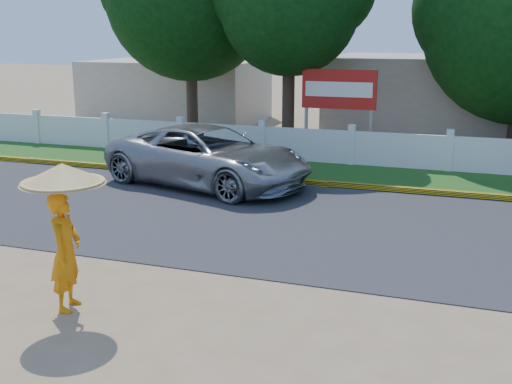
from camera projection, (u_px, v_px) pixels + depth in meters
ground at (215, 299)px, 10.33m from camera, size 120.00×120.00×0.00m
road at (293, 222)px, 14.44m from camera, size 60.00×7.00×0.02m
grass_verge at (341, 174)px, 19.24m from camera, size 60.00×3.50×0.03m
curb at (328, 184)px, 17.67m from camera, size 40.00×0.18×0.16m
fence at (351, 148)px, 20.44m from camera, size 40.00×0.10×1.10m
building_near at (460, 98)px, 25.44m from camera, size 10.00×6.00×3.20m
building_far at (176, 91)px, 30.57m from camera, size 8.00×5.00×2.80m
vehicle at (208, 156)px, 17.66m from camera, size 6.45×4.25×1.65m
monk_with_parasol at (64, 216)px, 9.61m from camera, size 1.27×1.27×2.30m
billboard at (339, 94)px, 21.27m from camera, size 2.50×0.13×2.95m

